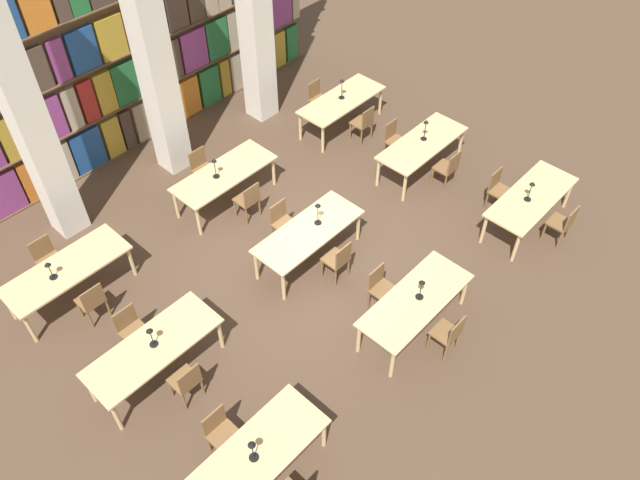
# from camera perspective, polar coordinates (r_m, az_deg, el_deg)

# --- Properties ---
(ground_plane) EXTENTS (40.00, 40.00, 0.00)m
(ground_plane) POSITION_cam_1_polar(r_m,az_deg,el_deg) (12.00, -0.86, -1.66)
(ground_plane) COLOR #4C3828
(bookshelf_bank) EXTENTS (10.49, 0.35, 5.50)m
(bookshelf_bank) POSITION_cam_1_polar(r_m,az_deg,el_deg) (13.88, -18.30, 17.52)
(bookshelf_bank) COLOR brown
(bookshelf_bank) RESTS_ON ground_plane
(pillar_left) EXTENTS (0.57, 0.57, 6.00)m
(pillar_left) POSITION_cam_1_polar(r_m,az_deg,el_deg) (11.82, -25.77, 11.51)
(pillar_left) COLOR silver
(pillar_left) RESTS_ON ground_plane
(pillar_center) EXTENTS (0.57, 0.57, 6.00)m
(pillar_center) POSITION_cam_1_polar(r_m,az_deg,el_deg) (12.76, -15.33, 17.18)
(pillar_center) COLOR silver
(pillar_center) RESTS_ON ground_plane
(reading_table_0) EXTENTS (2.20, 0.87, 0.76)m
(reading_table_0) POSITION_cam_1_polar(r_m,az_deg,el_deg) (9.12, -5.98, -19.16)
(reading_table_0) COLOR tan
(reading_table_0) RESTS_ON ground_plane
(chair_1) EXTENTS (0.42, 0.40, 0.89)m
(chair_1) POSITION_cam_1_polar(r_m,az_deg,el_deg) (9.56, -9.04, -16.93)
(chair_1) COLOR brown
(chair_1) RESTS_ON ground_plane
(desk_lamp_0) EXTENTS (0.14, 0.14, 0.45)m
(desk_lamp_0) POSITION_cam_1_polar(r_m,az_deg,el_deg) (8.76, -6.22, -18.36)
(desk_lamp_0) COLOR black
(desk_lamp_0) RESTS_ON reading_table_0
(reading_table_1) EXTENTS (2.20, 0.87, 0.76)m
(reading_table_1) POSITION_cam_1_polar(r_m,az_deg,el_deg) (10.58, 8.71, -5.64)
(reading_table_1) COLOR tan
(reading_table_1) RESTS_ON ground_plane
(chair_2) EXTENTS (0.42, 0.40, 0.89)m
(chair_2) POSITION_cam_1_polar(r_m,az_deg,el_deg) (10.54, 11.69, -8.36)
(chair_2) COLOR brown
(chair_2) RESTS_ON ground_plane
(chair_3) EXTENTS (0.42, 0.40, 0.89)m
(chair_3) POSITION_cam_1_polar(r_m,az_deg,el_deg) (10.97, 5.58, -4.30)
(chair_3) COLOR brown
(chair_3) RESTS_ON ground_plane
(desk_lamp_1) EXTENTS (0.14, 0.14, 0.44)m
(desk_lamp_1) POSITION_cam_1_polar(r_m,az_deg,el_deg) (10.33, 9.26, -4.17)
(desk_lamp_1) COLOR black
(desk_lamp_1) RESTS_ON reading_table_1
(reading_table_2) EXTENTS (2.20, 0.87, 0.76)m
(reading_table_2) POSITION_cam_1_polar(r_m,az_deg,el_deg) (12.85, 18.75, 3.57)
(reading_table_2) COLOR tan
(reading_table_2) RESTS_ON ground_plane
(chair_4) EXTENTS (0.42, 0.40, 0.89)m
(chair_4) POSITION_cam_1_polar(r_m,az_deg,el_deg) (12.86, 21.33, 1.48)
(chair_4) COLOR brown
(chair_4) RESTS_ON ground_plane
(chair_5) EXTENTS (0.42, 0.40, 0.89)m
(chair_5) POSITION_cam_1_polar(r_m,az_deg,el_deg) (13.19, 16.00, 4.53)
(chair_5) COLOR brown
(chair_5) RESTS_ON ground_plane
(desk_lamp_2) EXTENTS (0.14, 0.14, 0.45)m
(desk_lamp_2) POSITION_cam_1_polar(r_m,az_deg,el_deg) (12.50, 18.75, 4.54)
(desk_lamp_2) COLOR black
(desk_lamp_2) RESTS_ON reading_table_2
(reading_table_3) EXTENTS (2.20, 0.87, 0.76)m
(reading_table_3) POSITION_cam_1_polar(r_m,az_deg,el_deg) (10.26, -14.98, -9.61)
(reading_table_3) COLOR tan
(reading_table_3) RESTS_ON ground_plane
(chair_6) EXTENTS (0.42, 0.40, 0.89)m
(chair_6) POSITION_cam_1_polar(r_m,az_deg,el_deg) (10.06, -12.10, -12.50)
(chair_6) COLOR brown
(chair_6) RESTS_ON ground_plane
(chair_7) EXTENTS (0.42, 0.40, 0.89)m
(chair_7) POSITION_cam_1_polar(r_m,az_deg,el_deg) (10.83, -16.83, -7.79)
(chair_7) COLOR brown
(chair_7) RESTS_ON ground_plane
(desk_lamp_3) EXTENTS (0.14, 0.14, 0.43)m
(desk_lamp_3) POSITION_cam_1_polar(r_m,az_deg,el_deg) (9.98, -15.24, -8.29)
(desk_lamp_3) COLOR black
(desk_lamp_3) RESTS_ON reading_table_3
(reading_table_4) EXTENTS (2.20, 0.87, 0.76)m
(reading_table_4) POSITION_cam_1_polar(r_m,az_deg,el_deg) (11.51, -1.06, 0.61)
(reading_table_4) COLOR tan
(reading_table_4) RESTS_ON ground_plane
(chair_8) EXTENTS (0.42, 0.40, 0.89)m
(chair_8) POSITION_cam_1_polar(r_m,az_deg,el_deg) (11.34, 1.67, -1.78)
(chair_8) COLOR brown
(chair_8) RESTS_ON ground_plane
(chair_9) EXTENTS (0.42, 0.40, 0.89)m
(chair_9) POSITION_cam_1_polar(r_m,az_deg,el_deg) (12.02, -3.43, 1.70)
(chair_9) COLOR brown
(chair_9) RESTS_ON ground_plane
(desk_lamp_4) EXTENTS (0.14, 0.14, 0.50)m
(desk_lamp_4) POSITION_cam_1_polar(r_m,az_deg,el_deg) (11.34, -0.19, 2.78)
(desk_lamp_4) COLOR black
(desk_lamp_4) RESTS_ON reading_table_4
(reading_table_5) EXTENTS (2.20, 0.87, 0.76)m
(reading_table_5) POSITION_cam_1_polar(r_m,az_deg,el_deg) (13.63, 9.32, 8.55)
(reading_table_5) COLOR tan
(reading_table_5) RESTS_ON ground_plane
(chair_10) EXTENTS (0.42, 0.40, 0.89)m
(chair_10) POSITION_cam_1_polar(r_m,az_deg,el_deg) (13.46, 11.61, 6.51)
(chair_10) COLOR brown
(chair_10) RESTS_ON ground_plane
(chair_11) EXTENTS (0.42, 0.40, 0.89)m
(chair_11) POSITION_cam_1_polar(r_m,az_deg,el_deg) (14.04, 6.80, 9.16)
(chair_11) COLOR brown
(chair_11) RESTS_ON ground_plane
(desk_lamp_5) EXTENTS (0.14, 0.14, 0.49)m
(desk_lamp_5) POSITION_cam_1_polar(r_m,az_deg,el_deg) (13.48, 9.62, 10.21)
(desk_lamp_5) COLOR black
(desk_lamp_5) RESTS_ON reading_table_5
(reading_table_6) EXTENTS (2.20, 0.87, 0.76)m
(reading_table_6) POSITION_cam_1_polar(r_m,az_deg,el_deg) (11.76, -22.15, -2.64)
(reading_table_6) COLOR tan
(reading_table_6) RESTS_ON ground_plane
(chair_12) EXTENTS (0.42, 0.40, 0.89)m
(chair_12) POSITION_cam_1_polar(r_m,az_deg,el_deg) (11.42, -20.13, -5.23)
(chair_12) COLOR brown
(chair_12) RESTS_ON ground_plane
(chair_13) EXTENTS (0.42, 0.40, 0.89)m
(chair_13) POSITION_cam_1_polar(r_m,az_deg,el_deg) (12.39, -23.63, -1.53)
(chair_13) COLOR brown
(chair_13) RESTS_ON ground_plane
(desk_lamp_6) EXTENTS (0.14, 0.14, 0.39)m
(desk_lamp_6) POSITION_cam_1_polar(r_m,az_deg,el_deg) (11.45, -23.54, -2.33)
(desk_lamp_6) COLOR black
(desk_lamp_6) RESTS_ON reading_table_6
(reading_table_7) EXTENTS (2.20, 0.87, 0.76)m
(reading_table_7) POSITION_cam_1_polar(r_m,az_deg,el_deg) (12.84, -8.74, 5.85)
(reading_table_7) COLOR tan
(reading_table_7) RESTS_ON ground_plane
(chair_14) EXTENTS (0.42, 0.40, 0.89)m
(chair_14) POSITION_cam_1_polar(r_m,az_deg,el_deg) (12.53, -6.57, 3.70)
(chair_14) COLOR brown
(chair_14) RESTS_ON ground_plane
(chair_15) EXTENTS (0.42, 0.40, 0.89)m
(chair_15) POSITION_cam_1_polar(r_m,az_deg,el_deg) (13.41, -10.72, 6.51)
(chair_15) COLOR brown
(chair_15) RESTS_ON ground_plane
(desk_lamp_7) EXTENTS (0.14, 0.14, 0.46)m
(desk_lamp_7) POSITION_cam_1_polar(r_m,az_deg,el_deg) (12.52, -9.62, 6.80)
(desk_lamp_7) COLOR black
(desk_lamp_7) RESTS_ON reading_table_7
(reading_table_8) EXTENTS (2.20, 0.87, 0.76)m
(reading_table_8) POSITION_cam_1_polar(r_m,az_deg,el_deg) (14.76, 1.98, 12.50)
(reading_table_8) COLOR tan
(reading_table_8) RESTS_ON ground_plane
(chair_16) EXTENTS (0.42, 0.40, 0.89)m
(chair_16) POSITION_cam_1_polar(r_m,az_deg,el_deg) (14.47, 4.00, 10.68)
(chair_16) COLOR brown
(chair_16) RESTS_ON ground_plane
(chair_17) EXTENTS (0.42, 0.40, 0.89)m
(chair_17) POSITION_cam_1_polar(r_m,az_deg,el_deg) (15.24, -0.22, 12.86)
(chair_17) COLOR brown
(chair_17) RESTS_ON ground_plane
(desk_lamp_8) EXTENTS (0.14, 0.14, 0.50)m
(desk_lamp_8) POSITION_cam_1_polar(r_m,az_deg,el_deg) (14.57, 2.02, 13.96)
(desk_lamp_8) COLOR black
(desk_lamp_8) RESTS_ON reading_table_8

